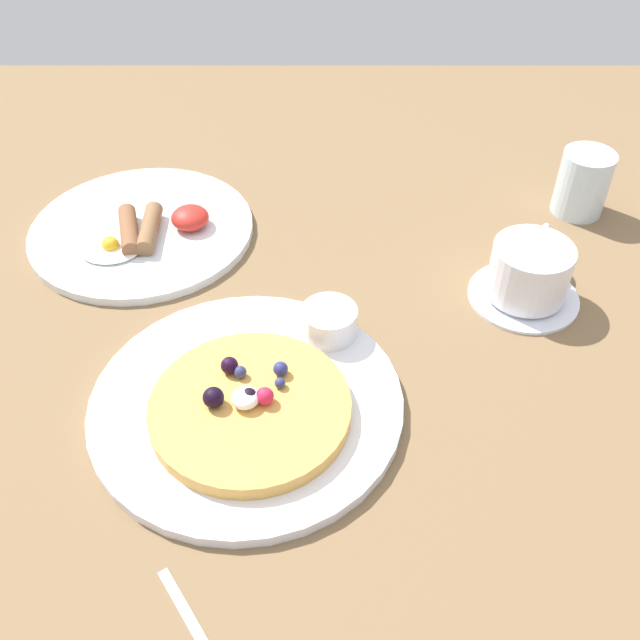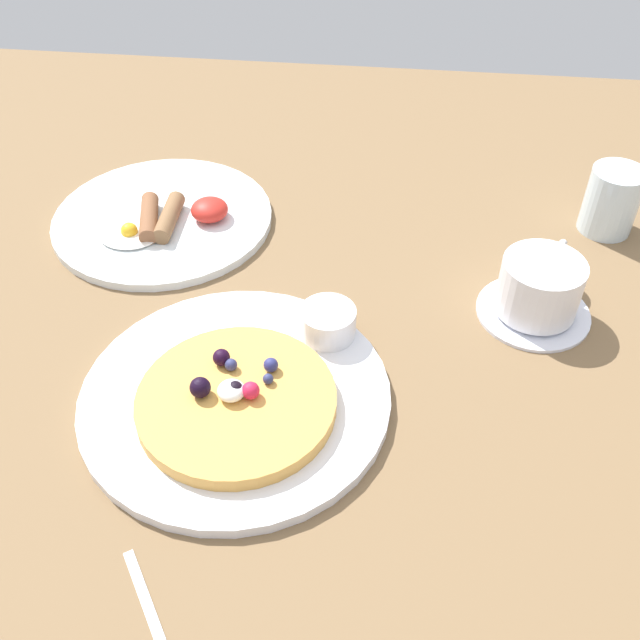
{
  "view_description": "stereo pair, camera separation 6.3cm",
  "coord_description": "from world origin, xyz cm",
  "px_view_note": "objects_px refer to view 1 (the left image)",
  "views": [
    {
      "loc": [
        3.65,
        -50.82,
        52.31
      ],
      "look_at": [
        3.91,
        1.16,
        4.0
      ],
      "focal_mm": 40.69,
      "sensor_mm": 36.0,
      "label": 1
    },
    {
      "loc": [
        9.91,
        -50.47,
        52.31
      ],
      "look_at": [
        3.91,
        1.16,
        4.0
      ],
      "focal_mm": 40.69,
      "sensor_mm": 36.0,
      "label": 2
    }
  ],
  "objects_px": {
    "syrup_ramekin": "(327,321)",
    "water_glass": "(580,182)",
    "breakfast_plate": "(139,231)",
    "coffee_cup": "(527,269)",
    "coffee_saucer": "(521,294)",
    "pancake_plate": "(244,404)"
  },
  "relations": [
    {
      "from": "pancake_plate",
      "to": "coffee_saucer",
      "type": "height_order",
      "value": "pancake_plate"
    },
    {
      "from": "syrup_ramekin",
      "to": "breakfast_plate",
      "type": "xyz_separation_m",
      "value": [
        -0.23,
        0.19,
        -0.02
      ]
    },
    {
      "from": "coffee_cup",
      "to": "water_glass",
      "type": "xyz_separation_m",
      "value": [
        0.1,
        0.17,
        0.0
      ]
    },
    {
      "from": "breakfast_plate",
      "to": "coffee_cup",
      "type": "xyz_separation_m",
      "value": [
        0.44,
        -0.12,
        0.03
      ]
    },
    {
      "from": "pancake_plate",
      "to": "coffee_cup",
      "type": "height_order",
      "value": "coffee_cup"
    },
    {
      "from": "breakfast_plate",
      "to": "coffee_cup",
      "type": "height_order",
      "value": "coffee_cup"
    },
    {
      "from": "pancake_plate",
      "to": "coffee_saucer",
      "type": "bearing_deg",
      "value": 28.3
    },
    {
      "from": "coffee_cup",
      "to": "water_glass",
      "type": "relative_size",
      "value": 1.38
    },
    {
      "from": "syrup_ramekin",
      "to": "water_glass",
      "type": "relative_size",
      "value": 0.7
    },
    {
      "from": "syrup_ramekin",
      "to": "breakfast_plate",
      "type": "height_order",
      "value": "syrup_ramekin"
    },
    {
      "from": "syrup_ramekin",
      "to": "water_glass",
      "type": "distance_m",
      "value": 0.39
    },
    {
      "from": "syrup_ramekin",
      "to": "coffee_saucer",
      "type": "bearing_deg",
      "value": 17.59
    },
    {
      "from": "breakfast_plate",
      "to": "coffee_cup",
      "type": "bearing_deg",
      "value": -14.96
    },
    {
      "from": "pancake_plate",
      "to": "syrup_ramekin",
      "type": "xyz_separation_m",
      "value": [
        0.08,
        0.09,
        0.02
      ]
    },
    {
      "from": "pancake_plate",
      "to": "breakfast_plate",
      "type": "xyz_separation_m",
      "value": [
        -0.15,
        0.28,
        -0.0
      ]
    },
    {
      "from": "breakfast_plate",
      "to": "coffee_saucer",
      "type": "distance_m",
      "value": 0.45
    },
    {
      "from": "syrup_ramekin",
      "to": "coffee_cup",
      "type": "relative_size",
      "value": 0.51
    },
    {
      "from": "pancake_plate",
      "to": "coffee_cup",
      "type": "bearing_deg",
      "value": 28.46
    },
    {
      "from": "syrup_ramekin",
      "to": "coffee_cup",
      "type": "bearing_deg",
      "value": 17.88
    },
    {
      "from": "coffee_cup",
      "to": "coffee_saucer",
      "type": "bearing_deg",
      "value": -115.75
    },
    {
      "from": "syrup_ramekin",
      "to": "coffee_saucer",
      "type": "xyz_separation_m",
      "value": [
        0.21,
        0.07,
        -0.02
      ]
    },
    {
      "from": "syrup_ramekin",
      "to": "coffee_cup",
      "type": "height_order",
      "value": "coffee_cup"
    }
  ]
}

